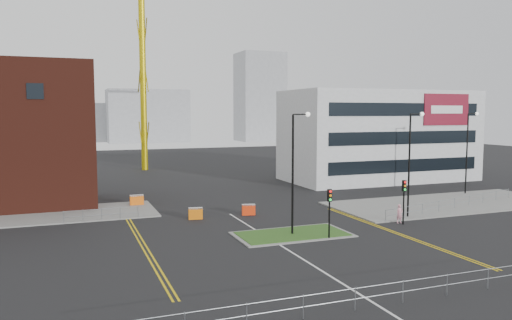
{
  "coord_description": "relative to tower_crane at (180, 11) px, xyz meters",
  "views": [
    {
      "loc": [
        -13.57,
        -25.22,
        9.15
      ],
      "look_at": [
        1.86,
        15.25,
        5.0
      ],
      "focal_mm": 35.0,
      "sensor_mm": 36.0,
      "label": 1
    }
  ],
  "objects": [
    {
      "name": "pavement_right",
      "position": [
        18.06,
        -40.81,
        -25.09
      ],
      "size": [
        24.0,
        10.0,
        0.12
      ],
      "primitive_type": "cube",
      "color": "slate",
      "rests_on": "ground"
    },
    {
      "name": "skyline_b",
      "position": [
        6.06,
        75.19,
        -17.15
      ],
      "size": [
        24.0,
        12.0,
        16.0
      ],
      "primitive_type": "cube",
      "color": "gray",
      "rests_on": "ground"
    },
    {
      "name": "railing_left",
      "position": [
        -14.94,
        -36.81,
        -24.41
      ],
      "size": [
        6.05,
        0.05,
        1.1
      ],
      "color": "gray",
      "rests_on": "ground"
    },
    {
      "name": "yellow_left_b",
      "position": [
        -12.64,
        -44.81,
        -25.15
      ],
      "size": [
        0.12,
        24.0,
        0.01
      ],
      "primitive_type": "cube",
      "color": "gold",
      "rests_on": "ground"
    },
    {
      "name": "skyline_d",
      "position": [
        -11.94,
        85.19,
        -19.15
      ],
      "size": [
        30.0,
        12.0,
        12.0
      ],
      "primitive_type": "cube",
      "color": "gray",
      "rests_on": "ground"
    },
    {
      "name": "office_block",
      "position": [
        22.07,
        -22.84,
        -19.15
      ],
      "size": [
        25.0,
        12.2,
        12.0
      ],
      "color": "#BBBEC1",
      "rests_on": "ground"
    },
    {
      "name": "streetlamp_right_near",
      "position": [
        10.28,
        -44.81,
        -19.74
      ],
      "size": [
        1.46,
        0.36,
        9.18
      ],
      "color": "black",
      "rests_on": "ground"
    },
    {
      "name": "ground",
      "position": [
        -3.94,
        -54.81,
        -25.15
      ],
      "size": [
        200.0,
        200.0,
        0.0
      ],
      "primitive_type": "plane",
      "color": "black",
      "rests_on": "ground"
    },
    {
      "name": "pedestrian",
      "position": [
        8.08,
        -46.31,
        -24.37
      ],
      "size": [
        0.58,
        0.39,
        1.57
      ],
      "primitive_type": "imported",
      "rotation": [
        0.0,
        0.0,
        0.02
      ],
      "color": "pink",
      "rests_on": "ground"
    },
    {
      "name": "centre_line",
      "position": [
        -3.94,
        -52.81,
        -25.15
      ],
      "size": [
        0.15,
        30.0,
        0.01
      ],
      "primitive_type": "cube",
      "color": "silver",
      "rests_on": "ground"
    },
    {
      "name": "tower_crane",
      "position": [
        0.0,
        0.0,
        0.0
      ],
      "size": [
        53.01,
        2.65,
        36.34
      ],
      "color": "#B9A10A",
      "rests_on": "ground"
    },
    {
      "name": "streetlamp_island",
      "position": [
        -1.72,
        -46.81,
        -19.74
      ],
      "size": [
        1.46,
        0.36,
        9.18
      ],
      "color": "black",
      "rests_on": "ground"
    },
    {
      "name": "traffic_light_island",
      "position": [
        0.06,
        -48.83,
        -22.59
      ],
      "size": [
        0.28,
        0.33,
        3.65
      ],
      "color": "black",
      "rests_on": "ground"
    },
    {
      "name": "yellow_right_a",
      "position": [
        5.56,
        -48.81,
        -25.15
      ],
      "size": [
        0.12,
        20.0,
        0.01
      ],
      "primitive_type": "cube",
      "color": "gold",
      "rests_on": "ground"
    },
    {
      "name": "barrier_right",
      "position": [
        -2.5,
        -38.81,
        -24.62
      ],
      "size": [
        1.22,
        0.63,
        0.98
      ],
      "color": "red",
      "rests_on": "ground"
    },
    {
      "name": "island_kerb",
      "position": [
        -1.94,
        -46.81,
        -25.11
      ],
      "size": [
        8.6,
        4.6,
        0.08
      ],
      "primitive_type": "cube",
      "color": "slate",
      "rests_on": "ground"
    },
    {
      "name": "traffic_light_right",
      "position": [
        8.06,
        -46.83,
        -22.59
      ],
      "size": [
        0.28,
        0.33,
        3.65
      ],
      "color": "black",
      "rests_on": "ground"
    },
    {
      "name": "skyline_c",
      "position": [
        41.06,
        70.19,
        -11.15
      ],
      "size": [
        14.0,
        12.0,
        28.0
      ],
      "primitive_type": "cube",
      "color": "gray",
      "rests_on": "ground"
    },
    {
      "name": "railing_right",
      "position": [
        16.56,
        -43.31,
        -24.37
      ],
      "size": [
        19.05,
        5.05,
        1.1
      ],
      "color": "gray",
      "rests_on": "ground"
    },
    {
      "name": "yellow_right_b",
      "position": [
        5.86,
        -48.81,
        -25.15
      ],
      "size": [
        0.12,
        20.0,
        0.01
      ],
      "primitive_type": "cube",
      "color": "gold",
      "rests_on": "ground"
    },
    {
      "name": "yellow_left_a",
      "position": [
        -12.94,
        -44.81,
        -25.15
      ],
      "size": [
        0.12,
        24.0,
        0.01
      ],
      "primitive_type": "cube",
      "color": "gold",
      "rests_on": "ground"
    },
    {
      "name": "grass_island",
      "position": [
        -1.94,
        -46.81,
        -25.09
      ],
      "size": [
        8.0,
        4.0,
        0.12
      ],
      "primitive_type": "cube",
      "color": "#244517",
      "rests_on": "ground"
    },
    {
      "name": "streetlamp_right_far",
      "position": [
        24.28,
        -36.81,
        -19.74
      ],
      "size": [
        1.46,
        0.36,
        9.18
      ],
      "color": "black",
      "rests_on": "ground"
    },
    {
      "name": "barrier_left",
      "position": [
        -11.27,
        -30.81,
        -24.56
      ],
      "size": [
        1.31,
        0.45,
        1.1
      ],
      "color": "orange",
      "rests_on": "ground"
    },
    {
      "name": "railing_front",
      "position": [
        -3.94,
        -60.81,
        -24.37
      ],
      "size": [
        24.05,
        0.05,
        1.1
      ],
      "color": "gray",
      "rests_on": "ground"
    },
    {
      "name": "barrier_mid",
      "position": [
        -7.35,
        -38.81,
        -24.61
      ],
      "size": [
        1.24,
        0.59,
        1.0
      ],
      "color": "orange",
      "rests_on": "ground"
    }
  ]
}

